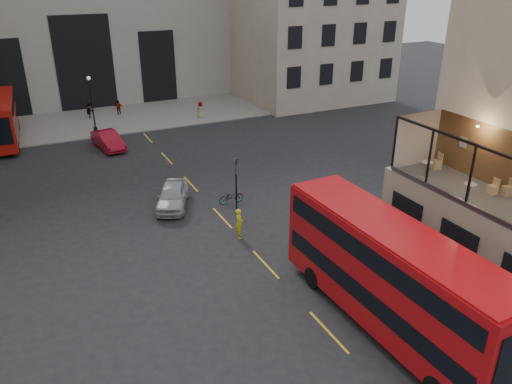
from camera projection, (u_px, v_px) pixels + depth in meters
name	position (u px, v px, depth m)	size (l,w,h in m)	color
ground	(366.00, 319.00, 22.33)	(140.00, 140.00, 0.00)	black
host_frontage	(479.00, 243.00, 24.01)	(3.00, 11.00, 4.50)	#C8B296
cafe_floor	(488.00, 200.00, 23.07)	(3.00, 10.00, 0.10)	slate
gateway	(72.00, 17.00, 55.82)	(35.00, 10.60, 18.00)	#9E9C93
building_right	(302.00, 5.00, 58.84)	(16.60, 18.60, 20.00)	#AC9E8B
pavement_far	(89.00, 121.00, 51.06)	(40.00, 12.00, 0.12)	slate
traffic_light_near	(236.00, 180.00, 30.78)	(0.16, 0.20, 3.80)	black
street_lamp_b	(93.00, 108.00, 46.82)	(0.36, 0.36, 5.33)	black
bus_near	(391.00, 273.00, 20.91)	(3.05, 12.03, 4.77)	#AC0B10
bus_far	(1.00, 118.00, 44.17)	(2.78, 10.21, 4.04)	#AA120B
car_a	(172.00, 196.00, 32.62)	(1.80, 4.47, 1.52)	#A5A8AE
car_b	(108.00, 140.00, 43.13)	(1.61, 4.63, 1.53)	maroon
bicycle	(231.00, 197.00, 33.23)	(0.59, 1.69, 0.89)	gray
cyclist	(239.00, 223.00, 28.76)	(0.66, 0.44, 1.82)	yellow
pedestrian_b	(90.00, 111.00, 51.60)	(1.08, 0.62, 1.68)	gray
pedestrian_c	(119.00, 108.00, 52.90)	(0.96, 0.40, 1.63)	gray
pedestrian_d	(200.00, 110.00, 51.80)	(0.86, 0.56, 1.76)	gray
cafe_table_mid	(470.00, 189.00, 23.00)	(0.56, 0.56, 0.70)	beige
cafe_table_far	(427.00, 166.00, 25.57)	(0.58, 0.58, 0.73)	white
cafe_chair_b	(493.00, 189.00, 23.51)	(0.40, 0.40, 0.77)	#DBB77E
cafe_chair_c	(507.00, 190.00, 23.37)	(0.49, 0.49, 0.82)	tan
cafe_chair_d	(436.00, 164.00, 26.48)	(0.52, 0.52, 0.89)	tan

